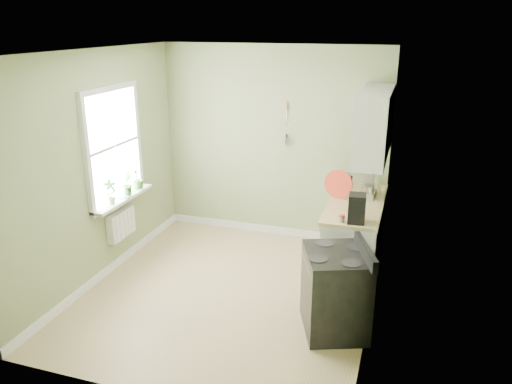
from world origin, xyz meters
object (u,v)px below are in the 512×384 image
(stove, at_px, (335,291))
(kettle, at_px, (347,180))
(stand_mixer, at_px, (368,183))
(coffee_maker, at_px, (357,209))

(stove, bearing_deg, kettle, 95.51)
(stand_mixer, bearing_deg, coffee_maker, -91.91)
(kettle, xyz_separation_m, coffee_maker, (0.26, -1.19, 0.06))
(kettle, bearing_deg, coffee_maker, -77.50)
(stand_mixer, relative_size, kettle, 2.10)
(kettle, height_order, coffee_maker, coffee_maker)
(coffee_maker, bearing_deg, kettle, 102.50)
(stove, relative_size, stand_mixer, 2.45)
(coffee_maker, bearing_deg, stove, -96.62)
(kettle, distance_m, coffee_maker, 1.22)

